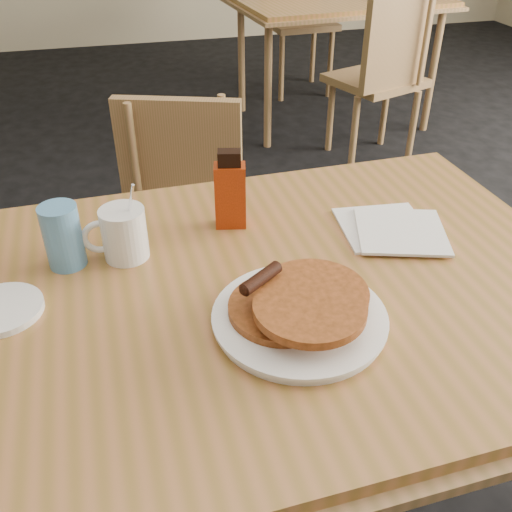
{
  "coord_description": "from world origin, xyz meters",
  "views": [
    {
      "loc": [
        -0.21,
        -0.72,
        1.37
      ],
      "look_at": [
        -0.01,
        0.03,
        0.84
      ],
      "focal_mm": 40.0,
      "sensor_mm": 36.0,
      "label": 1
    }
  ],
  "objects": [
    {
      "name": "main_table",
      "position": [
        -0.02,
        0.07,
        0.71
      ],
      "size": [
        1.33,
        0.92,
        0.75
      ],
      "rotation": [
        0.0,
        0.0,
        0.03
      ],
      "color": "#A4683A",
      "rests_on": "floor"
    },
    {
      "name": "neighbor_table",
      "position": [
        1.18,
        2.66,
        0.71
      ],
      "size": [
        1.29,
        0.93,
        0.75
      ],
      "rotation": [
        0.0,
        0.0,
        0.09
      ],
      "color": "#A4683A",
      "rests_on": "floor"
    },
    {
      "name": "chair_main_far",
      "position": [
        -0.03,
        0.78,
        0.49
      ],
      "size": [
        0.48,
        0.49,
        0.83
      ],
      "rotation": [
        0.0,
        0.0,
        -0.34
      ],
      "color": "#9D7149",
      "rests_on": "floor"
    },
    {
      "name": "chair_neighbor_far",
      "position": [
        1.16,
        3.38,
        0.59
      ],
      "size": [
        0.47,
        0.47,
        0.98
      ],
      "rotation": [
        0.0,
        0.0,
        0.05
      ],
      "color": "#9D7149",
      "rests_on": "floor"
    },
    {
      "name": "chair_neighbor_near",
      "position": [
        1.17,
        1.94,
        0.55
      ],
      "size": [
        0.53,
        0.54,
        0.92
      ],
      "rotation": [
        0.0,
        0.0,
        0.34
      ],
      "color": "#9D7149",
      "rests_on": "floor"
    },
    {
      "name": "pancake_plate",
      "position": [
        0.04,
        -0.05,
        0.77
      ],
      "size": [
        0.29,
        0.29,
        0.08
      ],
      "rotation": [
        0.0,
        0.0,
        0.18
      ],
      "color": "white",
      "rests_on": "main_table"
    },
    {
      "name": "coffee_mug",
      "position": [
        -0.22,
        0.23,
        0.8
      ],
      "size": [
        0.12,
        0.09,
        0.16
      ],
      "rotation": [
        0.0,
        0.0,
        0.18
      ],
      "color": "white",
      "rests_on": "main_table"
    },
    {
      "name": "syrup_bottle",
      "position": [
        -0.0,
        0.29,
        0.83
      ],
      "size": [
        0.07,
        0.05,
        0.17
      ],
      "rotation": [
        0.0,
        0.0,
        -0.22
      ],
      "color": "maroon",
      "rests_on": "main_table"
    },
    {
      "name": "napkin_stack",
      "position": [
        0.31,
        0.18,
        0.76
      ],
      "size": [
        0.23,
        0.24,
        0.01
      ],
      "rotation": [
        0.0,
        0.0,
        -0.11
      ],
      "color": "white",
      "rests_on": "main_table"
    },
    {
      "name": "blue_tumbler",
      "position": [
        -0.33,
        0.23,
        0.81
      ],
      "size": [
        0.08,
        0.08,
        0.12
      ],
      "primitive_type": "cylinder",
      "rotation": [
        0.0,
        0.0,
        -0.2
      ],
      "color": "#528FC2",
      "rests_on": "main_table"
    },
    {
      "name": "side_saucer",
      "position": [
        -0.44,
        0.11,
        0.76
      ],
      "size": [
        0.17,
        0.17,
        0.01
      ],
      "primitive_type": "cylinder",
      "rotation": [
        0.0,
        0.0,
        -0.22
      ],
      "color": "white",
      "rests_on": "main_table"
    }
  ]
}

